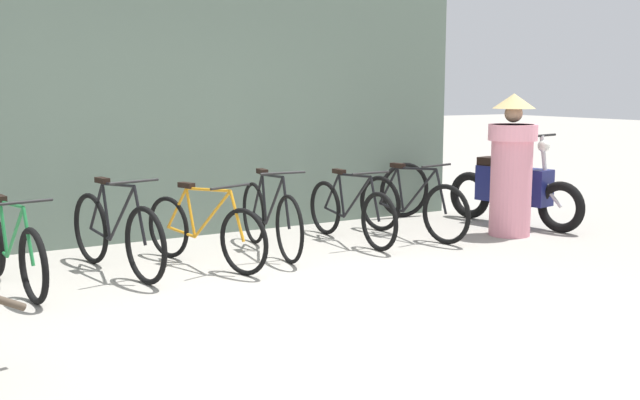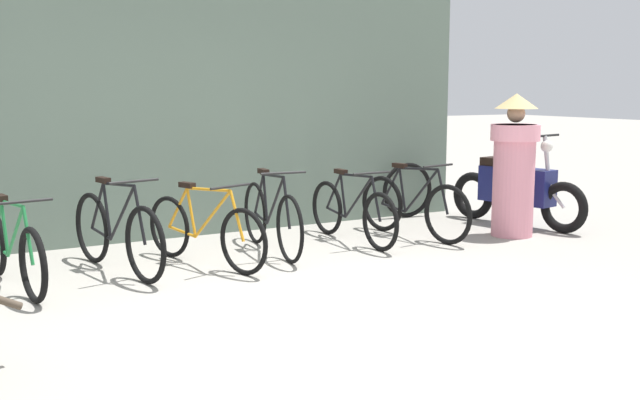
{
  "view_description": "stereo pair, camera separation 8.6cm",
  "coord_description": "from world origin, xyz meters",
  "px_view_note": "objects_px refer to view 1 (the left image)",
  "views": [
    {
      "loc": [
        -2.89,
        -4.86,
        1.67
      ],
      "look_at": [
        0.43,
        0.98,
        0.65
      ],
      "focal_mm": 42.0,
      "sensor_mm": 36.0,
      "label": 1
    },
    {
      "loc": [
        -2.82,
        -4.9,
        1.67
      ],
      "look_at": [
        0.43,
        0.98,
        0.65
      ],
      "focal_mm": 42.0,
      "sensor_mm": 36.0,
      "label": 2
    }
  ],
  "objects_px": {
    "bicycle_4": "(351,212)",
    "motorcycle": "(513,188)",
    "bicycle_3": "(270,218)",
    "spare_tire_right": "(405,190)",
    "person_in_robes": "(512,164)",
    "bicycle_2": "(204,231)",
    "bicycle_5": "(411,207)",
    "bicycle_0": "(12,251)",
    "bicycle_1": "(116,234)"
  },
  "relations": [
    {
      "from": "spare_tire_right",
      "to": "bicycle_1",
      "type": "bearing_deg",
      "value": -164.4
    },
    {
      "from": "bicycle_2",
      "to": "bicycle_3",
      "type": "bearing_deg",
      "value": 85.07
    },
    {
      "from": "bicycle_2",
      "to": "spare_tire_right",
      "type": "xyz_separation_m",
      "value": [
        3.21,
        1.24,
        0.02
      ]
    },
    {
      "from": "bicycle_2",
      "to": "person_in_robes",
      "type": "height_order",
      "value": "person_in_robes"
    },
    {
      "from": "bicycle_0",
      "to": "spare_tire_right",
      "type": "height_order",
      "value": "bicycle_0"
    },
    {
      "from": "bicycle_0",
      "to": "bicycle_5",
      "type": "distance_m",
      "value": 4.19
    },
    {
      "from": "bicycle_0",
      "to": "bicycle_1",
      "type": "distance_m",
      "value": 0.91
    },
    {
      "from": "bicycle_0",
      "to": "spare_tire_right",
      "type": "xyz_separation_m",
      "value": [
        4.89,
        1.24,
        0.03
      ]
    },
    {
      "from": "bicycle_3",
      "to": "spare_tire_right",
      "type": "distance_m",
      "value": 2.63
    },
    {
      "from": "bicycle_0",
      "to": "person_in_robes",
      "type": "bearing_deg",
      "value": 77.4
    },
    {
      "from": "bicycle_1",
      "to": "person_in_robes",
      "type": "height_order",
      "value": "person_in_robes"
    },
    {
      "from": "person_in_robes",
      "to": "bicycle_0",
      "type": "bearing_deg",
      "value": 1.15
    },
    {
      "from": "bicycle_2",
      "to": "bicycle_4",
      "type": "xyz_separation_m",
      "value": [
        1.77,
        0.25,
        -0.0
      ]
    },
    {
      "from": "bicycle_3",
      "to": "person_in_robes",
      "type": "relative_size",
      "value": 1.05
    },
    {
      "from": "bicycle_4",
      "to": "person_in_robes",
      "type": "relative_size",
      "value": 1.04
    },
    {
      "from": "bicycle_2",
      "to": "bicycle_4",
      "type": "relative_size",
      "value": 0.97
    },
    {
      "from": "bicycle_2",
      "to": "bicycle_5",
      "type": "relative_size",
      "value": 0.99
    },
    {
      "from": "bicycle_4",
      "to": "motorcycle",
      "type": "xyz_separation_m",
      "value": [
        2.26,
        -0.11,
        0.12
      ]
    },
    {
      "from": "bicycle_0",
      "to": "person_in_robes",
      "type": "relative_size",
      "value": 1.04
    },
    {
      "from": "bicycle_5",
      "to": "spare_tire_right",
      "type": "relative_size",
      "value": 2.27
    },
    {
      "from": "bicycle_0",
      "to": "motorcycle",
      "type": "height_order",
      "value": "motorcycle"
    },
    {
      "from": "bicycle_3",
      "to": "person_in_robes",
      "type": "xyz_separation_m",
      "value": [
        2.76,
        -0.52,
        0.46
      ]
    },
    {
      "from": "bicycle_2",
      "to": "person_in_robes",
      "type": "xyz_separation_m",
      "value": [
        3.55,
        -0.31,
        0.48
      ]
    },
    {
      "from": "bicycle_0",
      "to": "bicycle_1",
      "type": "height_order",
      "value": "bicycle_1"
    },
    {
      "from": "bicycle_2",
      "to": "bicycle_4",
      "type": "height_order",
      "value": "bicycle_4"
    },
    {
      "from": "bicycle_4",
      "to": "motorcycle",
      "type": "relative_size",
      "value": 0.89
    },
    {
      "from": "bicycle_5",
      "to": "spare_tire_right",
      "type": "height_order",
      "value": "bicycle_5"
    },
    {
      "from": "bicycle_1",
      "to": "bicycle_3",
      "type": "height_order",
      "value": "bicycle_1"
    },
    {
      "from": "bicycle_4",
      "to": "person_in_robes",
      "type": "bearing_deg",
      "value": 70.48
    },
    {
      "from": "bicycle_4",
      "to": "bicycle_5",
      "type": "xyz_separation_m",
      "value": [
        0.74,
        -0.1,
        0.01
      ]
    },
    {
      "from": "bicycle_0",
      "to": "person_in_robes",
      "type": "xyz_separation_m",
      "value": [
        5.23,
        -0.31,
        0.49
      ]
    },
    {
      "from": "spare_tire_right",
      "to": "bicycle_3",
      "type": "bearing_deg",
      "value": -156.82
    },
    {
      "from": "bicycle_2",
      "to": "bicycle_3",
      "type": "relative_size",
      "value": 0.96
    },
    {
      "from": "bicycle_3",
      "to": "spare_tire_right",
      "type": "xyz_separation_m",
      "value": [
        2.42,
        1.04,
        -0.0
      ]
    },
    {
      "from": "bicycle_1",
      "to": "bicycle_5",
      "type": "xyz_separation_m",
      "value": [
        3.29,
        0.02,
        -0.02
      ]
    },
    {
      "from": "bicycle_2",
      "to": "motorcycle",
      "type": "xyz_separation_m",
      "value": [
        4.03,
        0.14,
        0.12
      ]
    },
    {
      "from": "motorcycle",
      "to": "spare_tire_right",
      "type": "relative_size",
      "value": 2.62
    },
    {
      "from": "bicycle_5",
      "to": "person_in_robes",
      "type": "bearing_deg",
      "value": 55.18
    },
    {
      "from": "bicycle_4",
      "to": "motorcycle",
      "type": "height_order",
      "value": "motorcycle"
    },
    {
      "from": "bicycle_0",
      "to": "motorcycle",
      "type": "relative_size",
      "value": 0.89
    },
    {
      "from": "bicycle_0",
      "to": "bicycle_2",
      "type": "xyz_separation_m",
      "value": [
        1.68,
        0.0,
        0.01
      ]
    },
    {
      "from": "bicycle_1",
      "to": "bicycle_4",
      "type": "distance_m",
      "value": 2.56
    },
    {
      "from": "bicycle_3",
      "to": "bicycle_5",
      "type": "distance_m",
      "value": 1.72
    },
    {
      "from": "bicycle_2",
      "to": "bicycle_4",
      "type": "distance_m",
      "value": 1.79
    },
    {
      "from": "motorcycle",
      "to": "bicycle_4",
      "type": "bearing_deg",
      "value": -105.04
    },
    {
      "from": "bicycle_0",
      "to": "bicycle_3",
      "type": "distance_m",
      "value": 2.48
    },
    {
      "from": "bicycle_1",
      "to": "bicycle_4",
      "type": "bearing_deg",
      "value": 80.19
    },
    {
      "from": "bicycle_0",
      "to": "bicycle_2",
      "type": "relative_size",
      "value": 1.04
    },
    {
      "from": "bicycle_2",
      "to": "bicycle_5",
      "type": "distance_m",
      "value": 2.51
    },
    {
      "from": "bicycle_4",
      "to": "bicycle_5",
      "type": "relative_size",
      "value": 1.02
    }
  ]
}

